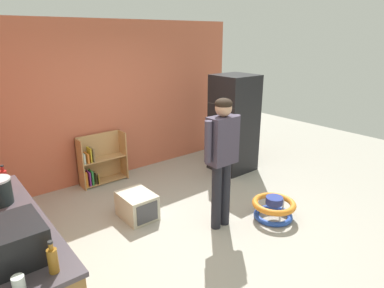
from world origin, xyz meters
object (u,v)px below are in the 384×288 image
(kitchen_counter, at_px, (13,265))
(standing_person, at_px, (222,152))
(microwave, at_px, (17,240))
(baby_walker, at_px, (274,208))
(pet_carrier, at_px, (137,205))
(amber_bottle, at_px, (53,260))
(blue_cup, at_px, (26,212))
(bookshelf, at_px, (99,163))
(green_cup, at_px, (30,224))
(white_cup, at_px, (18,283))
(ketchup_bottle, at_px, (4,178))
(refrigerator, at_px, (234,124))

(kitchen_counter, height_order, standing_person, standing_person)
(kitchen_counter, distance_m, microwave, 0.84)
(baby_walker, xyz_separation_m, pet_carrier, (-1.47, 1.22, 0.02))
(amber_bottle, bearing_deg, blue_cup, 87.18)
(bookshelf, height_order, pet_carrier, bookshelf)
(standing_person, bearing_deg, baby_walker, -24.95)
(kitchen_counter, relative_size, green_cup, 22.64)
(white_cup, bearing_deg, ketchup_bottle, 81.43)
(ketchup_bottle, xyz_separation_m, green_cup, (-0.02, -1.04, -0.05))
(white_cup, height_order, green_cup, same)
(kitchen_counter, distance_m, pet_carrier, 1.86)
(kitchen_counter, distance_m, blue_cup, 0.53)
(amber_bottle, bearing_deg, microwave, 113.24)
(refrigerator, xyz_separation_m, bookshelf, (-2.22, 1.01, -0.53))
(refrigerator, relative_size, baby_walker, 2.95)
(ketchup_bottle, distance_m, white_cup, 1.77)
(kitchen_counter, distance_m, amber_bottle, 1.09)
(refrigerator, bearing_deg, baby_walker, -117.44)
(kitchen_counter, xyz_separation_m, amber_bottle, (0.14, -0.93, 0.55))
(refrigerator, distance_m, ketchup_bottle, 3.86)
(refrigerator, height_order, blue_cup, refrigerator)
(ketchup_bottle, bearing_deg, green_cup, -90.94)
(refrigerator, relative_size, green_cup, 18.74)
(bookshelf, distance_m, pet_carrier, 1.44)
(pet_carrier, distance_m, microwave, 2.31)
(bookshelf, xyz_separation_m, amber_bottle, (-1.65, -3.06, 0.64))
(baby_walker, bearing_deg, blue_cup, 170.38)
(ketchup_bottle, xyz_separation_m, white_cup, (-0.26, -1.75, -0.05))
(ketchup_bottle, bearing_deg, standing_person, -23.24)
(white_cup, bearing_deg, baby_walker, 7.64)
(standing_person, xyz_separation_m, microwave, (-2.46, -0.41, -0.01))
(bookshelf, bearing_deg, ketchup_bottle, -140.35)
(amber_bottle, distance_m, green_cup, 0.68)
(blue_cup, bearing_deg, ketchup_bottle, 90.81)
(refrigerator, height_order, ketchup_bottle, refrigerator)
(blue_cup, height_order, green_cup, same)
(microwave, relative_size, amber_bottle, 1.95)
(microwave, bearing_deg, standing_person, 9.46)
(pet_carrier, relative_size, blue_cup, 5.81)
(bookshelf, distance_m, blue_cup, 2.74)
(refrigerator, height_order, baby_walker, refrigerator)
(white_cup, bearing_deg, kitchen_counter, 84.41)
(pet_carrier, bearing_deg, green_cup, -148.19)
(amber_bottle, xyz_separation_m, blue_cup, (0.05, 0.92, -0.05))
(pet_carrier, bearing_deg, standing_person, -49.73)
(baby_walker, bearing_deg, green_cup, 174.95)
(baby_walker, xyz_separation_m, green_cup, (-3.01, 0.27, 0.79))
(kitchen_counter, bearing_deg, amber_bottle, -81.65)
(kitchen_counter, xyz_separation_m, bookshelf, (1.79, 2.14, -0.09))
(kitchen_counter, height_order, microwave, microwave)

